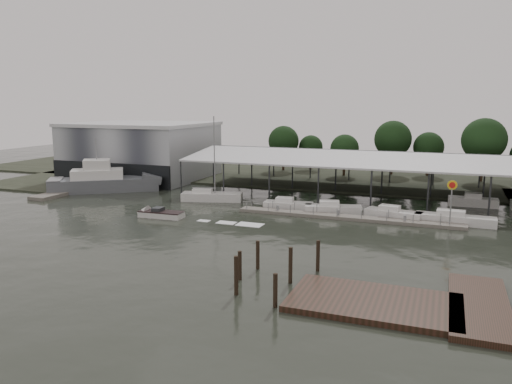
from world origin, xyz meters
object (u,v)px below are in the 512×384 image
(white_sailboat, at_px, (211,196))
(speedboat_underway, at_px, (158,214))
(shell_fuel_sign, at_px, (452,194))
(grey_trawler, at_px, (105,181))

(white_sailboat, xyz_separation_m, speedboat_underway, (-1.65, -11.92, -0.26))
(speedboat_underway, bearing_deg, shell_fuel_sign, -169.74)
(shell_fuel_sign, distance_m, white_sailboat, 33.27)
(grey_trawler, relative_size, white_sailboat, 1.38)
(shell_fuel_sign, relative_size, speedboat_underway, 0.32)
(grey_trawler, height_order, speedboat_underway, grey_trawler)
(shell_fuel_sign, xyz_separation_m, speedboat_underway, (-34.47, -7.58, -3.53))
(grey_trawler, bearing_deg, speedboat_underway, -71.37)
(white_sailboat, bearing_deg, speedboat_underway, -113.77)
(grey_trawler, height_order, white_sailboat, white_sailboat)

